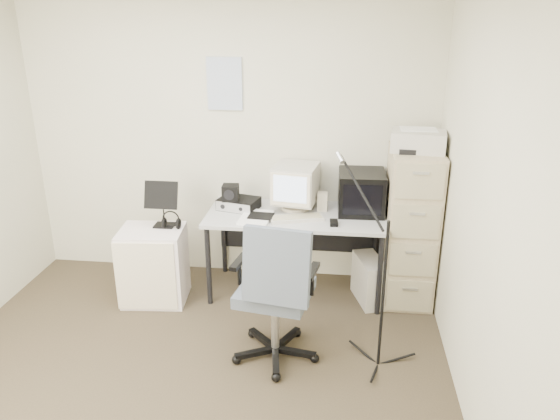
# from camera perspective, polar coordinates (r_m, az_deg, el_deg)

# --- Properties ---
(floor) EXTENTS (3.60, 3.60, 0.01)m
(floor) POSITION_cam_1_polar(r_m,az_deg,el_deg) (3.82, -10.45, -18.39)
(floor) COLOR #342C1D
(floor) RESTS_ON ground
(wall_back) EXTENTS (3.60, 0.02, 2.50)m
(wall_back) POSITION_cam_1_polar(r_m,az_deg,el_deg) (4.85, -5.33, 7.15)
(wall_back) COLOR beige
(wall_back) RESTS_ON ground
(wall_right) EXTENTS (0.02, 3.60, 2.50)m
(wall_right) POSITION_cam_1_polar(r_m,az_deg,el_deg) (3.13, 21.16, -1.95)
(wall_right) COLOR beige
(wall_right) RESTS_ON ground
(wall_calendar) EXTENTS (0.30, 0.02, 0.44)m
(wall_calendar) POSITION_cam_1_polar(r_m,az_deg,el_deg) (4.75, -5.81, 12.99)
(wall_calendar) COLOR white
(wall_calendar) RESTS_ON wall_back
(filing_cabinet) EXTENTS (0.40, 0.60, 1.30)m
(filing_cabinet) POSITION_cam_1_polar(r_m,az_deg,el_deg) (4.66, 13.46, -1.67)
(filing_cabinet) COLOR #C1AC8A
(filing_cabinet) RESTS_ON floor
(printer) EXTENTS (0.45, 0.34, 0.16)m
(printer) POSITION_cam_1_polar(r_m,az_deg,el_deg) (4.43, 14.27, 7.01)
(printer) COLOR beige
(printer) RESTS_ON filing_cabinet
(desk) EXTENTS (1.50, 0.70, 0.73)m
(desk) POSITION_cam_1_polar(r_m,az_deg,el_deg) (4.73, 1.68, -4.54)
(desk) COLOR #ABABAB
(desk) RESTS_ON floor
(crt_monitor) EXTENTS (0.40, 0.42, 0.39)m
(crt_monitor) POSITION_cam_1_polar(r_m,az_deg,el_deg) (4.63, 1.64, 2.38)
(crt_monitor) COLOR beige
(crt_monitor) RESTS_ON desk
(crt_tv) EXTENTS (0.39, 0.41, 0.35)m
(crt_tv) POSITION_cam_1_polar(r_m,az_deg,el_deg) (4.63, 8.49, 1.87)
(crt_tv) COLOR black
(crt_tv) RESTS_ON desk
(desk_speaker) EXTENTS (0.08, 0.08, 0.16)m
(desk_speaker) POSITION_cam_1_polar(r_m,az_deg,el_deg) (4.65, 4.45, 0.88)
(desk_speaker) COLOR beige
(desk_speaker) RESTS_ON desk
(keyboard) EXTENTS (0.46, 0.27, 0.02)m
(keyboard) POSITION_cam_1_polar(r_m,az_deg,el_deg) (4.46, 1.73, -0.86)
(keyboard) COLOR beige
(keyboard) RESTS_ON desk
(mouse) EXTENTS (0.07, 0.11, 0.03)m
(mouse) POSITION_cam_1_polar(r_m,az_deg,el_deg) (4.37, 5.65, -1.34)
(mouse) COLOR black
(mouse) RESTS_ON desk
(radio_receiver) EXTENTS (0.38, 0.31, 0.09)m
(radio_receiver) POSITION_cam_1_polar(r_m,az_deg,el_deg) (4.70, -4.33, 0.69)
(radio_receiver) COLOR black
(radio_receiver) RESTS_ON desk
(radio_speaker) EXTENTS (0.14, 0.13, 0.13)m
(radio_speaker) POSITION_cam_1_polar(r_m,az_deg,el_deg) (4.62, -5.19, 1.83)
(radio_speaker) COLOR black
(radio_speaker) RESTS_ON radio_receiver
(papers) EXTENTS (0.27, 0.35, 0.02)m
(papers) POSITION_cam_1_polar(r_m,az_deg,el_deg) (4.48, -2.51, -0.78)
(papers) COLOR white
(papers) RESTS_ON desk
(pc_tower) EXTENTS (0.30, 0.45, 0.39)m
(pc_tower) POSITION_cam_1_polar(r_m,az_deg,el_deg) (4.72, 9.30, -7.21)
(pc_tower) COLOR beige
(pc_tower) RESTS_ON floor
(office_chair) EXTENTS (0.72, 0.72, 1.08)m
(office_chair) POSITION_cam_1_polar(r_m,az_deg,el_deg) (3.80, -0.52, -8.31)
(office_chair) COLOR #4D545E
(office_chair) RESTS_ON floor
(side_cart) EXTENTS (0.55, 0.46, 0.64)m
(side_cart) POSITION_cam_1_polar(r_m,az_deg,el_deg) (4.74, -13.03, -5.63)
(side_cart) COLOR silver
(side_cart) RESTS_ON floor
(music_stand) EXTENTS (0.29, 0.19, 0.40)m
(music_stand) POSITION_cam_1_polar(r_m,az_deg,el_deg) (4.59, -12.14, 0.68)
(music_stand) COLOR black
(music_stand) RESTS_ON side_cart
(headphones) EXTENTS (0.19, 0.19, 0.03)m
(headphones) POSITION_cam_1_polar(r_m,az_deg,el_deg) (4.59, -11.30, -1.27)
(headphones) COLOR black
(headphones) RESTS_ON side_cart
(mic_stand) EXTENTS (0.03, 0.03, 1.43)m
(mic_stand) POSITION_cam_1_polar(r_m,az_deg,el_deg) (3.70, 10.89, -6.54)
(mic_stand) COLOR black
(mic_stand) RESTS_ON floor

